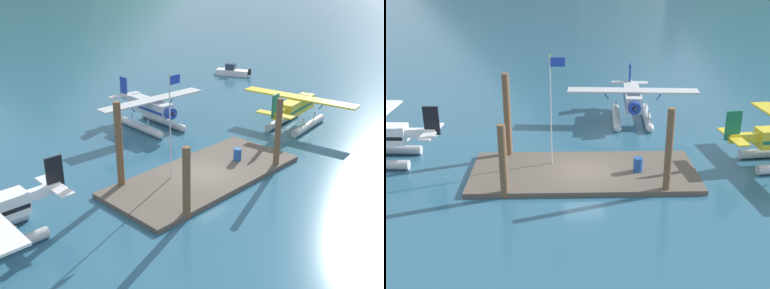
% 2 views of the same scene
% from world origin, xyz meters
% --- Properties ---
extents(ground_plane, '(1200.00, 1200.00, 0.00)m').
position_xyz_m(ground_plane, '(0.00, 0.00, 0.00)').
color(ground_plane, '#285670').
extents(dock_platform, '(13.96, 6.07, 0.30)m').
position_xyz_m(dock_platform, '(0.00, 0.00, 0.15)').
color(dock_platform, brown).
rests_on(dock_platform, ground).
extents(piling_near_left, '(0.46, 0.46, 4.35)m').
position_xyz_m(piling_near_left, '(-4.59, -2.85, 2.18)').
color(piling_near_left, brown).
rests_on(piling_near_left, ground).
extents(piling_near_right, '(0.43, 0.43, 5.14)m').
position_xyz_m(piling_near_right, '(4.63, -2.66, 2.57)').
color(piling_near_right, brown).
rests_on(piling_near_right, ground).
extents(piling_far_left, '(0.46, 0.46, 5.82)m').
position_xyz_m(piling_far_left, '(-4.92, 2.73, 2.91)').
color(piling_far_left, brown).
rests_on(piling_far_left, ground).
extents(flagpole, '(0.95, 0.10, 7.02)m').
position_xyz_m(flagpole, '(-1.91, 1.13, 4.60)').
color(flagpole, silver).
rests_on(flagpole, dock_platform).
extents(fuel_drum, '(0.62, 0.62, 0.88)m').
position_xyz_m(fuel_drum, '(3.33, -0.21, 0.74)').
color(fuel_drum, '#1E4C99').
rests_on(fuel_drum, dock_platform).
extents(seaplane_silver_bow_right, '(10.47, 7.97, 3.84)m').
position_xyz_m(seaplane_silver_bow_right, '(4.28, 10.27, 1.58)').
color(seaplane_silver_bow_right, '#B7BABF').
rests_on(seaplane_silver_bow_right, ground).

